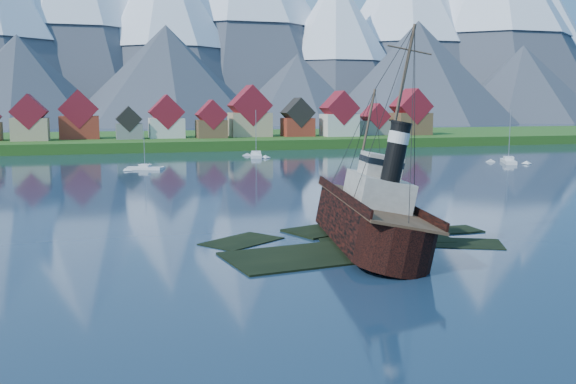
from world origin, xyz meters
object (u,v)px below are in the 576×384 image
object	(u,v)px
tugboat_wreck	(358,214)
sailboat_d	(508,162)
sailboat_e	(256,156)
sailboat_c	(145,169)

from	to	relation	value
tugboat_wreck	sailboat_d	xyz separation A→B (m)	(68.31, 71.62, -2.61)
tugboat_wreck	sailboat_e	size ratio (longest dim) A/B	2.25
tugboat_wreck	sailboat_e	xyz separation A→B (m)	(14.47, 105.75, -2.63)
sailboat_c	sailboat_d	size ratio (longest dim) A/B	0.74
sailboat_e	sailboat_d	bearing A→B (deg)	-19.99
sailboat_c	sailboat_d	xyz separation A→B (m)	(84.53, -8.91, 0.08)
tugboat_wreck	sailboat_c	size ratio (longest dim) A/B	2.96
sailboat_c	tugboat_wreck	bearing A→B (deg)	-140.74
sailboat_e	sailboat_c	bearing A→B (deg)	-128.21
sailboat_d	sailboat_e	world-z (taller)	sailboat_d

